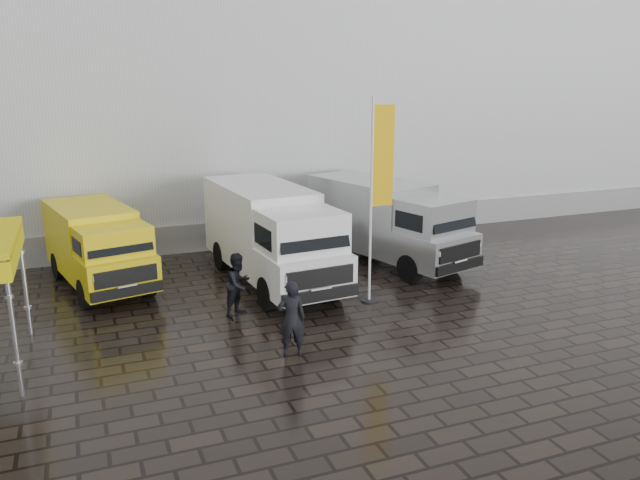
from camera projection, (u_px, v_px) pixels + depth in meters
The scene contains 10 objects.
ground at pixel (401, 313), 16.32m from camera, with size 120.00×120.00×0.00m, color black.
exhibition_hall at pixel (281, 77), 29.92m from camera, with size 44.00×16.00×12.00m, color silver.
hall_plinth at pixel (348, 224), 24.06m from camera, with size 44.00×0.15×1.00m, color gray.
van_yellow at pixel (98, 249), 18.12m from camera, with size 1.93×5.01×2.31m, color yellow, non-canonical shape.
van_white at pixel (272, 237), 18.42m from camera, with size 2.17×6.52×2.82m, color white, non-canonical shape.
van_silver at pixel (388, 223), 20.50m from camera, with size 2.05×6.14×2.66m, color #B8BBBD, non-canonical shape.
flagpole at pixel (378, 189), 16.51m from camera, with size 0.88×0.50×5.53m.
wheelie_bin at pixel (410, 221), 24.60m from camera, with size 0.57×0.57×0.95m, color black.
person_front at pixel (292, 319), 13.62m from camera, with size 0.63×0.41×1.73m, color black.
person_tent at pixel (239, 284), 16.05m from camera, with size 0.80×0.62×1.64m, color black.
Camera 1 is at (-7.55, -13.48, 5.98)m, focal length 35.00 mm.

